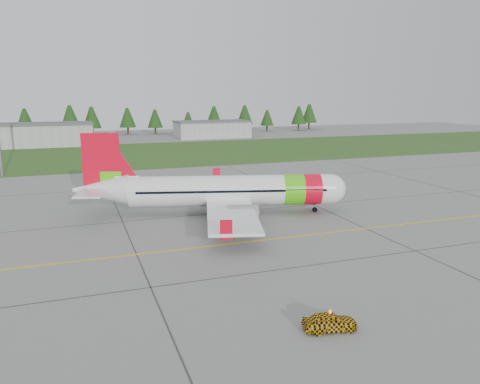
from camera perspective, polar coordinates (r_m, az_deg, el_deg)
name	(u,v)px	position (r m, az deg, el deg)	size (l,w,h in m)	color
ground	(322,264)	(42.06, 10.00, -8.62)	(320.00, 320.00, 0.00)	gray
aircraft	(225,191)	(57.36, -1.82, 0.14)	(32.64, 30.76, 10.09)	white
follow_me_car	(330,305)	(30.51, 10.96, -13.36)	(1.38, 1.17, 3.43)	yellow
grass_strip	(157,153)	(118.61, -10.08, 4.68)	(320.00, 50.00, 0.03)	#30561E
taxi_guideline	(283,238)	(48.75, 5.32, -5.57)	(120.00, 0.25, 0.02)	gold
hangar_west	(33,135)	(144.81, -23.95, 6.32)	(32.00, 14.00, 6.00)	#A8A8A3
hangar_east	(212,130)	(158.97, -3.43, 7.59)	(24.00, 12.00, 5.20)	#A8A8A3
treeline	(129,121)	(173.42, -13.40, 8.45)	(160.00, 8.00, 10.00)	#1C3F14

